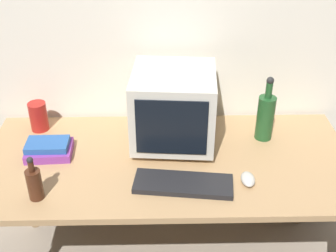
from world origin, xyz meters
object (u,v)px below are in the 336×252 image
(bottle_tall, at_px, (266,116))
(metal_canister, at_px, (38,116))
(computer_mouse, at_px, (248,179))
(crt_monitor, at_px, (174,108))
(book_stack, at_px, (49,149))
(keyboard, at_px, (183,184))
(bottle_short, at_px, (34,183))

(bottle_tall, distance_m, metal_canister, 1.13)
(computer_mouse, distance_m, bottle_tall, 0.39)
(computer_mouse, xyz_separation_m, metal_canister, (-0.99, 0.46, 0.06))
(crt_monitor, xyz_separation_m, metal_canister, (-0.68, 0.13, -0.12))
(book_stack, relative_size, metal_canister, 1.46)
(bottle_tall, relative_size, metal_canister, 2.21)
(bottle_tall, xyz_separation_m, book_stack, (-1.04, -0.12, -0.09))
(keyboard, xyz_separation_m, book_stack, (-0.62, 0.25, 0.02))
(crt_monitor, relative_size, bottle_short, 2.04)
(bottle_short, height_order, metal_canister, bottle_short)
(bottle_short, relative_size, book_stack, 0.93)
(crt_monitor, bearing_deg, bottle_short, -145.14)
(bottle_short, bearing_deg, computer_mouse, 5.04)
(crt_monitor, height_order, bottle_tall, crt_monitor)
(crt_monitor, distance_m, bottle_short, 0.71)
(bottle_short, distance_m, book_stack, 0.31)
(metal_canister, bearing_deg, keyboard, -33.64)
(keyboard, xyz_separation_m, bottle_short, (-0.61, -0.06, 0.06))
(bottle_tall, relative_size, bottle_short, 1.63)
(keyboard, distance_m, computer_mouse, 0.28)
(keyboard, height_order, bottle_tall, bottle_tall)
(crt_monitor, xyz_separation_m, bottle_tall, (0.45, 0.03, -0.07))
(bottle_tall, bearing_deg, computer_mouse, -111.37)
(metal_canister, bearing_deg, bottle_tall, -5.19)
(computer_mouse, height_order, metal_canister, metal_canister)
(computer_mouse, bearing_deg, crt_monitor, 133.78)
(computer_mouse, relative_size, bottle_tall, 0.30)
(keyboard, xyz_separation_m, metal_canister, (-0.71, 0.47, 0.06))
(computer_mouse, height_order, book_stack, book_stack)
(book_stack, bearing_deg, metal_canister, 112.19)
(metal_canister, bearing_deg, computer_mouse, -24.69)
(bottle_short, bearing_deg, crt_monitor, 34.86)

